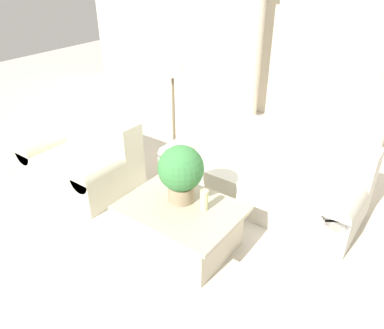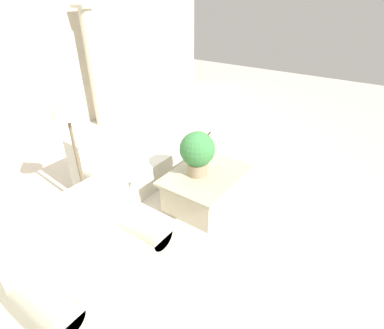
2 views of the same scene
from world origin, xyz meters
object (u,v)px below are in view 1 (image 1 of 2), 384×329
(coffee_table, at_px, (181,225))
(floor_lamp, at_px, (172,72))
(loveseat, at_px, (84,157))
(sofa_long, at_px, (262,172))
(potted_plant, at_px, (181,171))

(coffee_table, xyz_separation_m, floor_lamp, (-1.01, 1.16, 1.06))
(coffee_table, distance_m, floor_lamp, 1.87)
(loveseat, distance_m, coffee_table, 1.71)
(sofa_long, relative_size, potted_plant, 4.00)
(coffee_table, xyz_separation_m, potted_plant, (-0.07, 0.09, 0.54))
(floor_lamp, bearing_deg, potted_plant, -48.64)
(sofa_long, xyz_separation_m, potted_plant, (-0.31, -1.12, 0.45))
(sofa_long, relative_size, loveseat, 1.72)
(loveseat, height_order, potted_plant, potted_plant)
(sofa_long, distance_m, floor_lamp, 1.58)
(coffee_table, height_order, potted_plant, potted_plant)
(loveseat, height_order, floor_lamp, floor_lamp)
(coffee_table, relative_size, floor_lamp, 0.73)
(sofa_long, height_order, loveseat, same)
(sofa_long, height_order, floor_lamp, floor_lamp)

